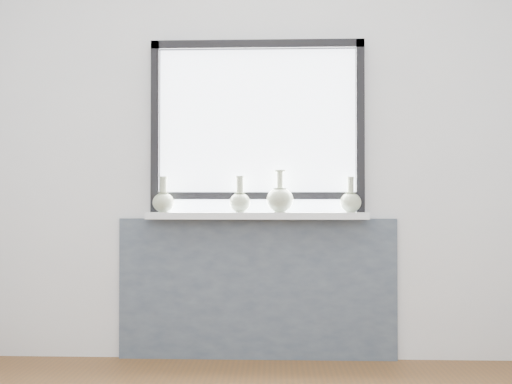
{
  "coord_description": "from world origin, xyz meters",
  "views": [
    {
      "loc": [
        0.11,
        -1.71,
        0.97
      ],
      "look_at": [
        0.0,
        1.55,
        1.02
      ],
      "focal_mm": 40.0,
      "sensor_mm": 36.0,
      "label": 1
    }
  ],
  "objects_px": {
    "vase_c": "(280,198)",
    "vase_d": "(350,201)",
    "windowsill": "(257,216)",
    "vase_a": "(163,201)",
    "vase_b": "(240,200)"
  },
  "relations": [
    {
      "from": "windowsill",
      "to": "vase_a",
      "type": "relative_size",
      "value": 6.13
    },
    {
      "from": "vase_a",
      "to": "vase_c",
      "type": "relative_size",
      "value": 0.85
    },
    {
      "from": "vase_a",
      "to": "vase_c",
      "type": "distance_m",
      "value": 0.7
    },
    {
      "from": "windowsill",
      "to": "vase_c",
      "type": "relative_size",
      "value": 5.19
    },
    {
      "from": "windowsill",
      "to": "vase_c",
      "type": "distance_m",
      "value": 0.17
    },
    {
      "from": "windowsill",
      "to": "vase_a",
      "type": "bearing_deg",
      "value": -177.0
    },
    {
      "from": "vase_a",
      "to": "vase_b",
      "type": "relative_size",
      "value": 0.98
    },
    {
      "from": "vase_a",
      "to": "vase_d",
      "type": "distance_m",
      "value": 1.12
    },
    {
      "from": "windowsill",
      "to": "vase_a",
      "type": "height_order",
      "value": "vase_a"
    },
    {
      "from": "vase_b",
      "to": "windowsill",
      "type": "bearing_deg",
      "value": -1.7
    },
    {
      "from": "vase_a",
      "to": "vase_b",
      "type": "distance_m",
      "value": 0.46
    },
    {
      "from": "vase_a",
      "to": "vase_d",
      "type": "height_order",
      "value": "vase_a"
    },
    {
      "from": "windowsill",
      "to": "vase_a",
      "type": "distance_m",
      "value": 0.57
    },
    {
      "from": "vase_b",
      "to": "vase_c",
      "type": "bearing_deg",
      "value": -2.28
    },
    {
      "from": "vase_c",
      "to": "vase_d",
      "type": "relative_size",
      "value": 1.2
    }
  ]
}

